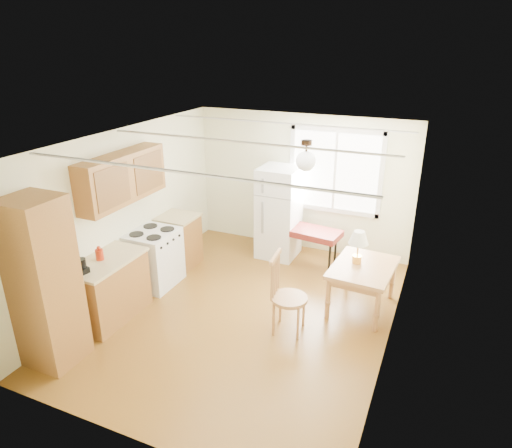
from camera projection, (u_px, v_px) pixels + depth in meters
The scene contains 11 objects.
room_shell at pixel (244, 233), 6.15m from camera, with size 4.60×5.60×2.62m.
kitchen_run at pixel (115, 257), 6.40m from camera, with size 0.65×3.40×2.20m.
window_unit at pixel (335, 171), 7.92m from camera, with size 1.64×0.05×1.51m.
pendant_light at pixel (306, 160), 5.86m from camera, with size 0.26×0.26×0.40m.
refrigerator at pixel (279, 212), 8.09m from camera, with size 0.69×0.71×1.64m.
bench at pixel (301, 231), 7.94m from camera, with size 1.46×0.69×0.65m.
dining_table at pixel (363, 272), 6.51m from camera, with size 0.90×1.16×0.69m.
chair at pixel (282, 288), 6.00m from camera, with size 0.49×0.49×1.11m.
table_lamp at pixel (359, 240), 6.43m from camera, with size 0.28×0.28×0.49m.
coffee_maker at pixel (77, 266), 5.75m from camera, with size 0.20×0.24×0.34m.
kettle at pixel (99, 254), 6.16m from camera, with size 0.11×0.11×0.20m.
Camera 1 is at (2.40, -5.12, 3.67)m, focal length 32.00 mm.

